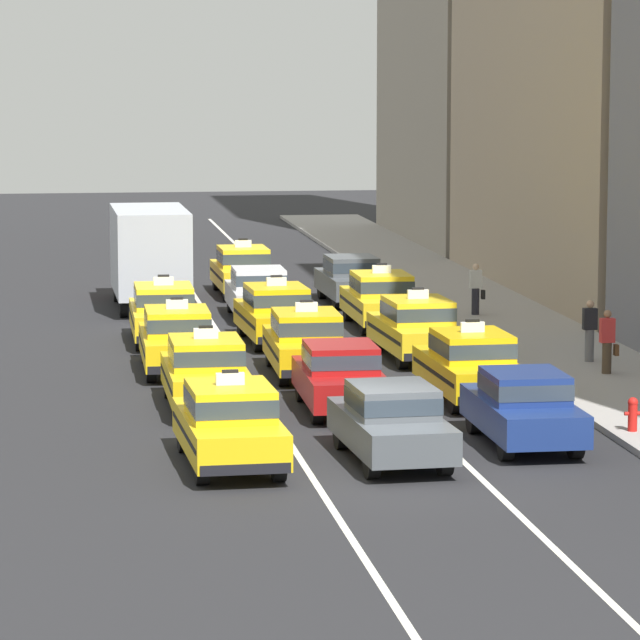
{
  "coord_description": "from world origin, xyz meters",
  "views": [
    {
      "loc": [
        -6.57,
        -35.23,
        7.97
      ],
      "look_at": [
        0.4,
        12.73,
        1.3
      ],
      "focal_mm": 106.23,
      "sensor_mm": 36.0,
      "label": 1
    }
  ],
  "objects_px": {
    "taxi_left_second": "(206,372)",
    "taxi_center_fourth": "(276,313)",
    "box_truck_left_fifth": "(148,253)",
    "taxi_right_third": "(417,327)",
    "sedan_center_nearest": "(392,421)",
    "fire_hydrant": "(633,413)",
    "taxi_left_fourth": "(164,312)",
    "sedan_center_fifth": "(258,291)",
    "taxi_left_third": "(177,338)",
    "sedan_right_nearest": "(524,406)",
    "sedan_center_second": "(341,375)",
    "pedestrian_mid_block": "(476,289)",
    "taxi_right_fourth": "(381,299)",
    "pedestrian_far_corner": "(590,330)",
    "taxi_right_second": "(471,364)",
    "taxi_center_sixth": "(243,270)",
    "sedan_right_fifth": "(351,278)",
    "taxi_center_third": "(306,342)",
    "pedestrian_trailing": "(608,342)",
    "taxi_left_nearest": "(230,423)"
  },
  "relations": [
    {
      "from": "box_truck_left_fifth",
      "to": "sedan_center_nearest",
      "type": "relative_size",
      "value": 1.59
    },
    {
      "from": "taxi_left_second",
      "to": "taxi_left_fourth",
      "type": "relative_size",
      "value": 1.0
    },
    {
      "from": "taxi_left_second",
      "to": "taxi_center_fourth",
      "type": "height_order",
      "value": "same"
    },
    {
      "from": "taxi_left_second",
      "to": "sedan_right_fifth",
      "type": "xyz_separation_m",
      "value": [
        6.35,
        18.32,
        -0.03
      ]
    },
    {
      "from": "taxi_right_second",
      "to": "taxi_right_third",
      "type": "relative_size",
      "value": 1.0
    },
    {
      "from": "sedan_center_second",
      "to": "pedestrian_far_corner",
      "type": "distance_m",
      "value": 9.14
    },
    {
      "from": "taxi_left_second",
      "to": "pedestrian_trailing",
      "type": "xyz_separation_m",
      "value": [
        10.34,
        2.66,
        0.08
      ]
    },
    {
      "from": "taxi_left_second",
      "to": "taxi_center_third",
      "type": "relative_size",
      "value": 0.99
    },
    {
      "from": "taxi_left_third",
      "to": "pedestrian_far_corner",
      "type": "distance_m",
      "value": 10.75
    },
    {
      "from": "taxi_left_third",
      "to": "taxi_right_second",
      "type": "height_order",
      "value": "same"
    },
    {
      "from": "taxi_center_fourth",
      "to": "taxi_right_fourth",
      "type": "height_order",
      "value": "same"
    },
    {
      "from": "box_truck_left_fifth",
      "to": "taxi_right_third",
      "type": "distance_m",
      "value": 13.62
    },
    {
      "from": "taxi_left_third",
      "to": "taxi_center_sixth",
      "type": "distance_m",
      "value": 16.11
    },
    {
      "from": "sedan_center_nearest",
      "to": "sedan_right_nearest",
      "type": "distance_m",
      "value": 3.24
    },
    {
      "from": "taxi_right_third",
      "to": "sedan_right_nearest",
      "type": "bearing_deg",
      "value": -90.12
    },
    {
      "from": "box_truck_left_fifth",
      "to": "taxi_right_fourth",
      "type": "height_order",
      "value": "box_truck_left_fifth"
    },
    {
      "from": "sedan_right_nearest",
      "to": "taxi_left_second",
      "type": "bearing_deg",
      "value": 140.36
    },
    {
      "from": "sedan_center_second",
      "to": "sedan_right_fifth",
      "type": "relative_size",
      "value": 1.0
    },
    {
      "from": "taxi_left_second",
      "to": "taxi_right_second",
      "type": "distance_m",
      "value": 6.26
    },
    {
      "from": "pedestrian_mid_block",
      "to": "taxi_center_sixth",
      "type": "bearing_deg",
      "value": 132.68
    },
    {
      "from": "sedan_center_fifth",
      "to": "taxi_right_third",
      "type": "xyz_separation_m",
      "value": [
        3.29,
        -8.73,
        0.03
      ]
    },
    {
      "from": "taxi_left_second",
      "to": "taxi_right_second",
      "type": "bearing_deg",
      "value": 1.17
    },
    {
      "from": "taxi_center_third",
      "to": "taxi_center_sixth",
      "type": "xyz_separation_m",
      "value": [
        0.14,
        16.78,
        0.0
      ]
    },
    {
      "from": "taxi_left_fourth",
      "to": "sedan_center_fifth",
      "type": "xyz_separation_m",
      "value": [
        3.24,
        4.72,
        -0.03
      ]
    },
    {
      "from": "sedan_right_nearest",
      "to": "pedestrian_mid_block",
      "type": "relative_size",
      "value": 2.7
    },
    {
      "from": "sedan_right_nearest",
      "to": "taxi_right_fourth",
      "type": "height_order",
      "value": "taxi_right_fourth"
    },
    {
      "from": "sedan_right_nearest",
      "to": "taxi_left_third",
      "type": "bearing_deg",
      "value": 121.84
    },
    {
      "from": "taxi_center_fourth",
      "to": "pedestrian_trailing",
      "type": "relative_size",
      "value": 2.87
    },
    {
      "from": "sedan_center_fifth",
      "to": "sedan_center_second",
      "type": "bearing_deg",
      "value": -89.68
    },
    {
      "from": "sedan_center_nearest",
      "to": "fire_hydrant",
      "type": "xyz_separation_m",
      "value": [
        5.51,
        1.67,
        -0.3
      ]
    },
    {
      "from": "sedan_center_second",
      "to": "taxi_right_third",
      "type": "height_order",
      "value": "taxi_right_third"
    },
    {
      "from": "taxi_left_nearest",
      "to": "taxi_center_third",
      "type": "distance_m",
      "value": 10.98
    },
    {
      "from": "fire_hydrant",
      "to": "sedan_right_nearest",
      "type": "bearing_deg",
      "value": -169.16
    },
    {
      "from": "sedan_center_second",
      "to": "pedestrian_mid_block",
      "type": "distance_m",
      "value": 16.14
    },
    {
      "from": "taxi_left_nearest",
      "to": "pedestrian_far_corner",
      "type": "height_order",
      "value": "taxi_left_nearest"
    },
    {
      "from": "taxi_left_fourth",
      "to": "taxi_left_second",
      "type": "bearing_deg",
      "value": -88.3
    },
    {
      "from": "box_truck_left_fifth",
      "to": "sedan_right_fifth",
      "type": "relative_size",
      "value": 1.61
    },
    {
      "from": "taxi_center_third",
      "to": "sedan_center_second",
      "type": "bearing_deg",
      "value": -88.85
    },
    {
      "from": "pedestrian_mid_block",
      "to": "fire_hydrant",
      "type": "distance_m",
      "value": 18.68
    },
    {
      "from": "taxi_right_second",
      "to": "taxi_right_fourth",
      "type": "xyz_separation_m",
      "value": [
        0.07,
        12.49,
        0.0
      ]
    },
    {
      "from": "taxi_left_fourth",
      "to": "taxi_right_fourth",
      "type": "xyz_separation_m",
      "value": [
        6.64,
        2.13,
        0.0
      ]
    },
    {
      "from": "sedan_center_fifth",
      "to": "taxi_right_second",
      "type": "xyz_separation_m",
      "value": [
        3.33,
        -15.08,
        0.03
      ]
    },
    {
      "from": "pedestrian_mid_block",
      "to": "pedestrian_far_corner",
      "type": "relative_size",
      "value": 0.98
    },
    {
      "from": "taxi_left_second",
      "to": "taxi_center_sixth",
      "type": "xyz_separation_m",
      "value": [
        3.05,
        21.07,
        0.0
      ]
    },
    {
      "from": "taxi_center_sixth",
      "to": "taxi_right_fourth",
      "type": "distance_m",
      "value": 9.07
    },
    {
      "from": "taxi_left_third",
      "to": "box_truck_left_fifth",
      "type": "height_order",
      "value": "box_truck_left_fifth"
    },
    {
      "from": "sedan_center_second",
      "to": "pedestrian_far_corner",
      "type": "bearing_deg",
      "value": 35.65
    },
    {
      "from": "sedan_center_second",
      "to": "pedestrian_mid_block",
      "type": "height_order",
      "value": "pedestrian_mid_block"
    },
    {
      "from": "pedestrian_far_corner",
      "to": "fire_hydrant",
      "type": "bearing_deg",
      "value": -100.73
    },
    {
      "from": "taxi_right_third",
      "to": "taxi_right_fourth",
      "type": "distance_m",
      "value": 6.14
    }
  ]
}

